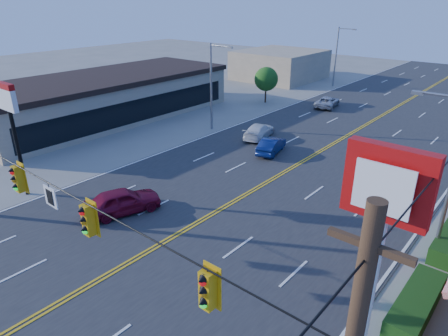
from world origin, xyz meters
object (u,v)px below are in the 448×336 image
Objects in this scene: car_blue at (271,146)px; car_silver at (327,102)px; car_magenta at (123,202)px; signal_span at (35,200)px; kfc_pylon at (379,234)px; car_white at (259,131)px; pizza_hut_sign at (11,117)px.

car_blue is 16.60m from car_silver.
car_magenta is at bearing 82.25° from car_silver.
signal_span is at bearing 87.85° from car_silver.
car_blue reaches higher than car_silver.
car_blue is at bearing -75.45° from car_magenta.
car_magenta is 30.14m from car_silver.
kfc_pylon is at bearing -169.68° from car_magenta.
kfc_pylon reaches higher than car_magenta.
car_blue is at bearing 125.87° from car_white.
car_white is 0.98× the size of car_silver.
pizza_hut_sign is 1.55× the size of car_silver.
car_blue is at bearing 89.59° from car_silver.
kfc_pylon is 2.24× the size of car_blue.
car_white is at bearing 104.35° from signal_span.
car_magenta is at bearing 170.77° from kfc_pylon.
pizza_hut_sign reaches higher than car_white.
signal_span is 2.86× the size of kfc_pylon.
kfc_pylon is 22.02m from pizza_hut_sign.
kfc_pylon reaches higher than pizza_hut_sign.
signal_span is at bearing -160.22° from kfc_pylon.
signal_span reaches higher than car_magenta.
car_magenta is 1.00× the size of car_silver.
car_white is 13.84m from car_silver.
car_magenta is at bearing 122.07° from signal_span.
pizza_hut_sign is at bearing 60.25° from car_white.
car_blue is at bearing 63.69° from pizza_hut_sign.
car_magenta reaches higher than car_silver.
pizza_hut_sign is 33.21m from car_silver.
kfc_pylon is 1.24× the size of pizza_hut_sign.
car_white is (-1.75, 16.23, -0.12)m from car_magenta.
kfc_pylon reaches higher than car_silver.
car_blue is at bearing 130.67° from kfc_pylon.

